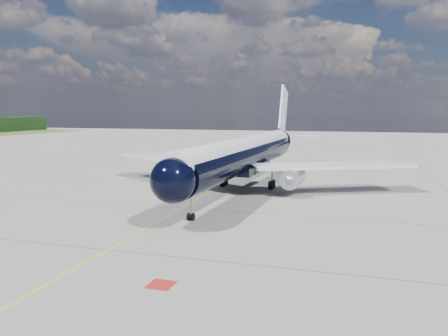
# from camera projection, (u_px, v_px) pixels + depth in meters

# --- Properties ---
(ground) EXTENTS (320.00, 320.00, 0.00)m
(ground) POSITION_uv_depth(u_px,v_px,m) (231.00, 180.00, 66.82)
(ground) COLOR gray
(ground) RESTS_ON ground
(taxiway_centerline) EXTENTS (0.16, 160.00, 0.01)m
(taxiway_centerline) POSITION_uv_depth(u_px,v_px,m) (221.00, 186.00, 62.07)
(taxiway_centerline) COLOR yellow
(taxiway_centerline) RESTS_ON ground
(red_marking) EXTENTS (1.60, 1.60, 0.01)m
(red_marking) POSITION_uv_depth(u_px,v_px,m) (161.00, 285.00, 26.89)
(red_marking) COLOR maroon
(red_marking) RESTS_ON ground
(main_airliner) EXTENTS (43.55, 53.05, 15.32)m
(main_airliner) POSITION_uv_depth(u_px,v_px,m) (247.00, 154.00, 59.91)
(main_airliner) COLOR black
(main_airliner) RESTS_ON ground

